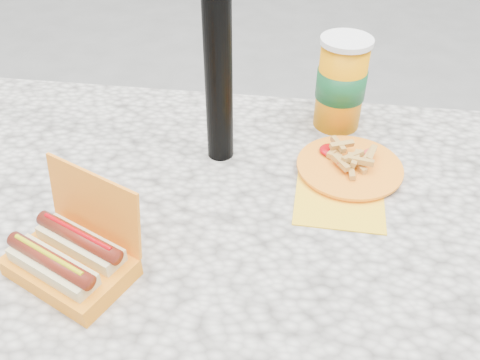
# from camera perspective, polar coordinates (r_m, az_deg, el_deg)

# --- Properties ---
(picnic_table) EXTENTS (1.20, 0.80, 0.75)m
(picnic_table) POSITION_cam_1_polar(r_m,az_deg,el_deg) (0.95, -3.65, -7.95)
(picnic_table) COLOR beige
(picnic_table) RESTS_ON ground
(hotdog_box) EXTENTS (0.22, 0.19, 0.15)m
(hotdog_box) POSITION_cam_1_polar(r_m,az_deg,el_deg) (0.79, -18.46, -8.21)
(hotdog_box) COLOR orange
(hotdog_box) RESTS_ON picnic_table
(fries_plate) EXTENTS (0.20, 0.27, 0.04)m
(fries_plate) POSITION_cam_1_polar(r_m,az_deg,el_deg) (0.97, 12.06, 1.32)
(fries_plate) COLOR yellow
(fries_plate) RESTS_ON picnic_table
(soda_cup) EXTENTS (0.10, 0.10, 0.19)m
(soda_cup) POSITION_cam_1_polar(r_m,az_deg,el_deg) (1.06, 11.28, 10.60)
(soda_cup) COLOR orange
(soda_cup) RESTS_ON picnic_table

